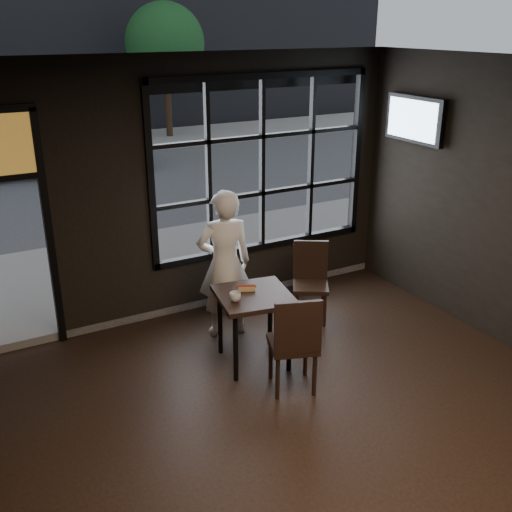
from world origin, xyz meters
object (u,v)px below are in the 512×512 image
cafe_table (254,328)px  navy_car (46,138)px  man (224,264)px  chair_near (293,341)px

cafe_table → navy_car: bearing=101.2°
man → navy_car: 9.40m
chair_near → navy_car: bearing=-68.7°
chair_near → navy_car: navy_car is taller
man → navy_car: size_ratio=0.38×
navy_car → man: bearing=-170.8°
cafe_table → chair_near: size_ratio=0.78×
chair_near → man: 1.42m
cafe_table → navy_car: 10.16m
cafe_table → chair_near: 0.64m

